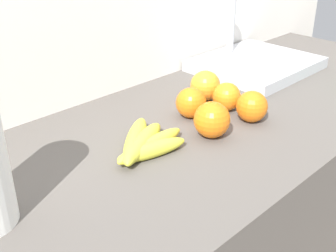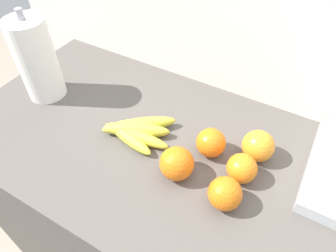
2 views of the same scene
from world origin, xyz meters
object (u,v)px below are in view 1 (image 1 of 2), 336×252
object	(u,v)px
orange_back_right	(191,103)
orange_far_right	(252,107)
banana_bunch	(144,144)
orange_back_left	(212,120)
orange_center	(227,97)
sink_basin	(255,63)
orange_front	(205,86)

from	to	relation	value
orange_back_right	orange_far_right	distance (m)	0.15
orange_far_right	banana_bunch	bearing A→B (deg)	165.57
orange_back_left	orange_center	bearing A→B (deg)	25.86
orange_back_right	orange_back_left	bearing A→B (deg)	-112.60
banana_bunch	sink_basin	distance (m)	0.63
orange_back_left	sink_basin	bearing A→B (deg)	23.58
orange_far_right	orange_back_right	bearing A→B (deg)	126.04
orange_center	orange_far_right	size ratio (longest dim) A/B	0.95
orange_back_right	orange_center	bearing A→B (deg)	-20.44
orange_back_left	orange_front	size ratio (longest dim) A/B	1.03
orange_back_left	orange_front	distance (m)	0.21
orange_back_right	orange_far_right	xyz separation A→B (m)	(0.09, -0.12, 0.00)
orange_back_left	orange_far_right	xyz separation A→B (m)	(0.13, -0.02, -0.00)
orange_back_right	sink_basin	distance (m)	0.42
banana_bunch	orange_back_left	bearing A→B (deg)	-19.92
orange_center	orange_far_right	distance (m)	0.08
orange_center	orange_back_left	bearing A→B (deg)	-154.14
orange_back_left	orange_front	bearing A→B (deg)	44.78
orange_front	orange_back_right	bearing A→B (deg)	-156.63
orange_back_right	orange_back_left	size ratio (longest dim) A/B	0.91
banana_bunch	orange_back_right	world-z (taller)	orange_back_right
banana_bunch	orange_back_left	size ratio (longest dim) A/B	2.40
orange_center	sink_basin	size ratio (longest dim) A/B	0.20
orange_back_right	orange_back_left	distance (m)	0.11
orange_front	orange_far_right	world-z (taller)	orange_front
orange_center	orange_back_right	bearing A→B (deg)	159.56
orange_back_right	orange_front	xyz separation A→B (m)	(0.11, 0.05, 0.00)
banana_bunch	sink_basin	xyz separation A→B (m)	(0.61, 0.14, 0.00)
orange_back_right	orange_far_right	world-z (taller)	same
orange_back_right	orange_center	size ratio (longest dim) A/B	1.04
orange_center	sink_basin	world-z (taller)	sink_basin
orange_center	banana_bunch	bearing A→B (deg)	-177.94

